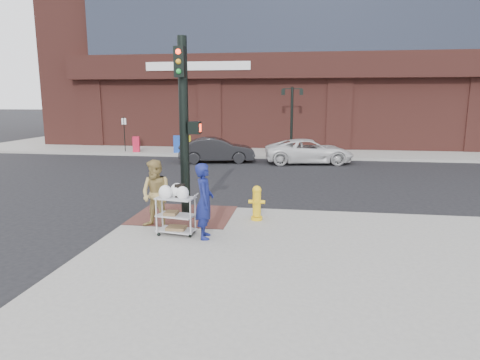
% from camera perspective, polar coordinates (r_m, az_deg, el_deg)
% --- Properties ---
extents(ground, '(220.00, 220.00, 0.00)m').
position_cam_1_polar(ground, '(11.67, -5.85, -6.69)').
color(ground, black).
rests_on(ground, ground).
extents(sidewalk_far, '(65.00, 36.00, 0.15)m').
position_cam_1_polar(sidewalk_far, '(43.98, 21.40, 5.69)').
color(sidewalk_far, gray).
rests_on(sidewalk_far, ground).
extents(brick_curb_ramp, '(2.80, 2.40, 0.01)m').
position_cam_1_polar(brick_curb_ramp, '(12.61, -7.50, -4.64)').
color(brick_curb_ramp, '#522A26').
rests_on(brick_curb_ramp, sidewalk_near).
extents(lamp_post, '(1.32, 0.22, 4.00)m').
position_cam_1_polar(lamp_post, '(26.79, 6.92, 8.92)').
color(lamp_post, black).
rests_on(lamp_post, sidewalk_far).
extents(parking_sign, '(0.05, 0.05, 2.20)m').
position_cam_1_polar(parking_sign, '(28.23, -15.15, 5.94)').
color(parking_sign, black).
rests_on(parking_sign, sidewalk_far).
extents(traffic_signal_pole, '(0.61, 0.51, 5.00)m').
position_cam_1_polar(traffic_signal_pole, '(12.02, -7.42, 7.54)').
color(traffic_signal_pole, black).
rests_on(traffic_signal_pole, sidewalk_near).
extents(woman_blue, '(0.57, 0.75, 1.84)m').
position_cam_1_polar(woman_blue, '(10.34, -4.76, -2.81)').
color(woman_blue, navy).
rests_on(woman_blue, sidewalk_near).
extents(pedestrian_tan, '(1.02, 0.88, 1.80)m').
position_cam_1_polar(pedestrian_tan, '(11.31, -11.07, -1.89)').
color(pedestrian_tan, '#A48A4D').
rests_on(pedestrian_tan, sidewalk_near).
extents(sedan_dark, '(4.35, 2.32, 1.36)m').
position_cam_1_polar(sedan_dark, '(23.62, -3.13, 4.01)').
color(sedan_dark, black).
rests_on(sedan_dark, ground).
extents(minivan_white, '(5.02, 2.92, 1.31)m').
position_cam_1_polar(minivan_white, '(23.53, 9.18, 3.80)').
color(minivan_white, silver).
rests_on(minivan_white, ground).
extents(utility_cart, '(1.00, 0.67, 1.28)m').
position_cam_1_polar(utility_cart, '(10.77, -8.54, -4.22)').
color(utility_cart, '#B2B3B8').
rests_on(utility_cart, sidewalk_near).
extents(fire_hydrant, '(0.46, 0.32, 0.98)m').
position_cam_1_polar(fire_hydrant, '(11.93, 2.25, -3.01)').
color(fire_hydrant, yellow).
rests_on(fire_hydrant, sidewalk_near).
extents(newsbox_red, '(0.48, 0.45, 0.96)m').
position_cam_1_polar(newsbox_red, '(27.80, -13.67, 4.66)').
color(newsbox_red, red).
rests_on(newsbox_red, sidewalk_far).
extents(newsbox_yellow, '(0.53, 0.51, 1.01)m').
position_cam_1_polar(newsbox_yellow, '(27.37, -7.16, 4.83)').
color(newsbox_yellow, yellow).
rests_on(newsbox_yellow, sidewalk_far).
extents(newsbox_blue, '(0.51, 0.48, 1.06)m').
position_cam_1_polar(newsbox_blue, '(27.00, -8.35, 4.77)').
color(newsbox_blue, '#1941A7').
rests_on(newsbox_blue, sidewalk_far).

